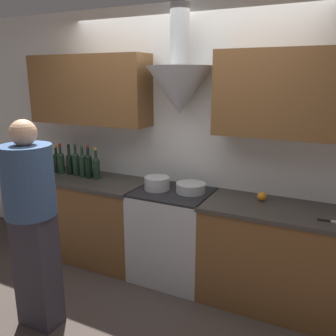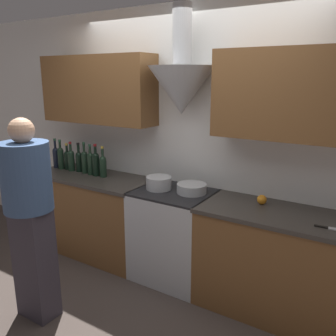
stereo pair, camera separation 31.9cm
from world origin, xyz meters
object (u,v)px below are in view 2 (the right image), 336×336
wine_bottle_3 (71,159)px  wine_bottle_4 (79,160)px  mixing_bowl (192,188)px  stock_pot (159,183)px  wine_bottle_6 (90,162)px  orange_fruit (262,200)px  stove_range (174,235)px  wine_bottle_0 (56,156)px  wine_bottle_2 (67,159)px  person_foreground_left (30,213)px  wine_bottle_7 (96,163)px  wine_bottle_8 (103,165)px  wine_bottle_1 (61,157)px  wine_bottle_5 (85,161)px

wine_bottle_3 → wine_bottle_4: size_ratio=1.01×
mixing_bowl → stock_pot: bearing=-169.2°
wine_bottle_6 → orange_fruit: bearing=2.5°
stove_range → orange_fruit: bearing=7.4°
stove_range → wine_bottle_0: (-1.65, 0.03, 0.58)m
wine_bottle_2 → stock_pot: 1.31m
stove_range → person_foreground_left: (-0.65, -1.10, 0.45)m
wine_bottle_6 → wine_bottle_7: 0.08m
wine_bottle_8 → orange_fruit: size_ratio=4.16×
wine_bottle_1 → wine_bottle_3: size_ratio=1.02×
wine_bottle_5 → person_foreground_left: size_ratio=0.21×
stove_range → wine_bottle_1: (-1.55, 0.02, 0.58)m
stove_range → wine_bottle_4: bearing=177.8°
wine_bottle_0 → wine_bottle_2: (0.18, 0.01, -0.01)m
wine_bottle_1 → stock_pot: bearing=-1.4°
wine_bottle_6 → wine_bottle_2: bearing=176.4°
wine_bottle_8 → person_foreground_left: (0.25, -1.12, -0.12)m
wine_bottle_8 → stock_pot: bearing=-2.7°
wine_bottle_3 → orange_fruit: wine_bottle_3 is taller
stove_range → wine_bottle_3: bearing=178.9°
stove_range → wine_bottle_6: 1.22m
wine_bottle_0 → orange_fruit: size_ratio=4.32×
wine_bottle_0 → orange_fruit: (2.45, 0.07, -0.10)m
wine_bottle_1 → stove_range: bearing=-0.9°
wine_bottle_6 → wine_bottle_3: bearing=179.4°
wine_bottle_5 → wine_bottle_6: bearing=-6.1°
wine_bottle_3 → wine_bottle_4: (0.10, 0.02, -0.01)m
wine_bottle_2 → stove_range: bearing=-1.9°
stove_range → wine_bottle_3: 1.50m
wine_bottle_4 → stove_range: bearing=-2.2°
wine_bottle_0 → person_foreground_left: bearing=-48.6°
wine_bottle_3 → wine_bottle_1: bearing=-179.5°
wine_bottle_8 → wine_bottle_3: bearing=179.8°
wine_bottle_2 → person_foreground_left: size_ratio=0.19×
wine_bottle_8 → person_foreground_left: 1.15m
wine_bottle_5 → wine_bottle_8: 0.28m
wine_bottle_0 → wine_bottle_4: wine_bottle_0 is taller
wine_bottle_4 → wine_bottle_2: bearing=-179.6°
wine_bottle_3 → mixing_bowl: (1.55, 0.03, -0.09)m
wine_bottle_1 → mixing_bowl: 1.72m
mixing_bowl → person_foreground_left: 1.41m
wine_bottle_4 → wine_bottle_7: (0.28, -0.03, 0.01)m
stock_pot → mixing_bowl: 0.33m
stock_pot → wine_bottle_0: bearing=178.3°
stock_pot → mixing_bowl: stock_pot is taller
wine_bottle_6 → wine_bottle_7: wine_bottle_7 is taller
orange_fruit → mixing_bowl: bearing=-175.3°
wine_bottle_5 → stove_range: bearing=-1.6°
wine_bottle_6 → stock_pot: (0.92, -0.03, -0.08)m
wine_bottle_2 → mixing_bowl: wine_bottle_2 is taller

